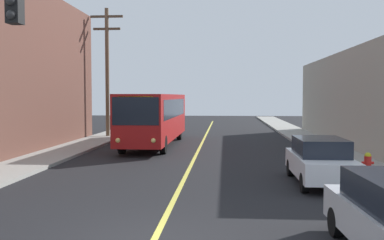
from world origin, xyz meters
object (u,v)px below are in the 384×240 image
at_px(city_bus, 155,116).
at_px(fire_hydrant, 368,163).
at_px(parked_car_white, 320,160).
at_px(utility_pole_mid, 107,66).

relative_size(city_bus, fire_hydrant, 14.49).
distance_m(parked_car_white, utility_pole_mid, 20.76).
distance_m(utility_pole_mid, fire_hydrant, 21.22).
bearing_deg(fire_hydrant, city_bus, 132.48).
relative_size(parked_car_white, fire_hydrant, 5.24).
relative_size(city_bus, parked_car_white, 2.77).
bearing_deg(utility_pole_mid, fire_hydrant, -47.32).
distance_m(parked_car_white, fire_hydrant, 2.30).
distance_m(city_bus, fire_hydrant, 14.45).
height_order(parked_car_white, fire_hydrant, parked_car_white).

